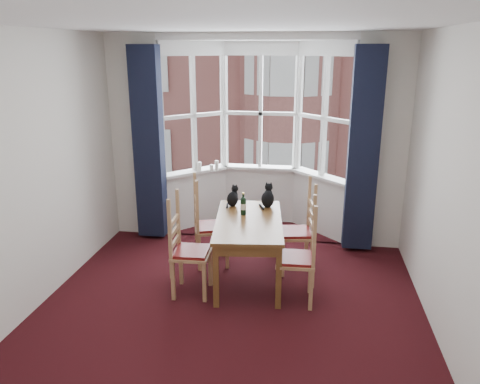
% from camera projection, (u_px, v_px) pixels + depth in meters
% --- Properties ---
extents(floor, '(4.50, 4.50, 0.00)m').
position_uv_depth(floor, '(224.00, 325.00, 4.58)').
color(floor, black).
rests_on(floor, ground).
extents(ceiling, '(4.50, 4.50, 0.00)m').
position_uv_depth(ceiling, '(221.00, 22.00, 3.75)').
color(ceiling, white).
rests_on(ceiling, floor).
extents(wall_left, '(0.00, 4.50, 4.50)m').
position_uv_depth(wall_left, '(17.00, 180.00, 4.46)').
color(wall_left, silver).
rests_on(wall_left, floor).
extents(wall_right, '(0.00, 4.50, 4.50)m').
position_uv_depth(wall_right, '(460.00, 199.00, 3.88)').
color(wall_right, silver).
rests_on(wall_right, floor).
extents(wall_near, '(4.00, 0.00, 4.00)m').
position_uv_depth(wall_near, '(126.00, 335.00, 2.04)').
color(wall_near, silver).
rests_on(wall_near, floor).
extents(wall_back_pier_left, '(0.70, 0.12, 2.80)m').
position_uv_depth(wall_back_pier_left, '(137.00, 138.00, 6.53)').
color(wall_back_pier_left, silver).
rests_on(wall_back_pier_left, floor).
extents(wall_back_pier_right, '(0.70, 0.12, 2.80)m').
position_uv_depth(wall_back_pier_right, '(380.00, 145.00, 6.05)').
color(wall_back_pier_right, silver).
rests_on(wall_back_pier_right, floor).
extents(bay_window, '(2.76, 0.94, 2.80)m').
position_uv_depth(bay_window, '(258.00, 135.00, 6.77)').
color(bay_window, white).
rests_on(bay_window, floor).
extents(curtain_left, '(0.38, 0.22, 2.60)m').
position_uv_depth(curtain_left, '(149.00, 144.00, 6.34)').
color(curtain_left, black).
rests_on(curtain_left, floor).
extents(curtain_right, '(0.38, 0.22, 2.60)m').
position_uv_depth(curtain_right, '(363.00, 151.00, 5.93)').
color(curtain_right, black).
rests_on(curtain_right, floor).
extents(dining_table, '(0.90, 1.47, 0.74)m').
position_uv_depth(dining_table, '(249.00, 227.00, 5.33)').
color(dining_table, brown).
rests_on(dining_table, floor).
extents(chair_left_near, '(0.42, 0.44, 0.92)m').
position_uv_depth(chair_left_near, '(183.00, 253.00, 5.08)').
color(chair_left_near, tan).
rests_on(chair_left_near, floor).
extents(chair_left_far, '(0.51, 0.52, 0.92)m').
position_uv_depth(chair_left_far, '(204.00, 228.00, 5.77)').
color(chair_left_far, tan).
rests_on(chair_left_far, floor).
extents(chair_right_near, '(0.41, 0.43, 0.92)m').
position_uv_depth(chair_right_near, '(304.00, 260.00, 4.90)').
color(chair_right_near, tan).
rests_on(chair_right_near, floor).
extents(chair_right_far, '(0.47, 0.49, 0.92)m').
position_uv_depth(chair_right_far, '(303.00, 233.00, 5.61)').
color(chair_right_far, tan).
rests_on(chair_right_far, floor).
extents(cat_left, '(0.19, 0.22, 0.27)m').
position_uv_depth(cat_left, '(233.00, 198.00, 5.76)').
color(cat_left, black).
rests_on(cat_left, dining_table).
extents(cat_right, '(0.17, 0.23, 0.31)m').
position_uv_depth(cat_right, '(268.00, 198.00, 5.72)').
color(cat_right, black).
rests_on(cat_right, dining_table).
extents(wine_bottle, '(0.07, 0.07, 0.27)m').
position_uv_depth(wine_bottle, '(243.00, 205.00, 5.44)').
color(wine_bottle, black).
rests_on(wine_bottle, dining_table).
extents(candle_tall, '(0.06, 0.06, 0.13)m').
position_uv_depth(candle_tall, '(199.00, 166.00, 6.88)').
color(candle_tall, white).
rests_on(candle_tall, bay_window).
extents(candle_short, '(0.06, 0.06, 0.09)m').
position_uv_depth(candle_short, '(211.00, 168.00, 6.89)').
color(candle_short, white).
rests_on(candle_short, bay_window).
extents(candle_extra, '(0.05, 0.05, 0.15)m').
position_uv_depth(candle_extra, '(217.00, 165.00, 6.89)').
color(candle_extra, white).
rests_on(candle_extra, bay_window).
extents(street, '(80.00, 80.00, 0.00)m').
position_uv_depth(street, '(301.00, 162.00, 36.80)').
color(street, '#333335').
rests_on(street, ground).
extents(tenement_building, '(18.40, 7.80, 15.20)m').
position_uv_depth(tenement_building, '(294.00, 76.00, 17.34)').
color(tenement_building, '#A25B53').
rests_on(tenement_building, street).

